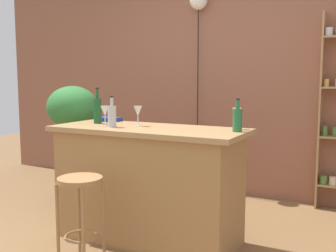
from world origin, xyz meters
name	(u,v)px	position (x,y,z in m)	size (l,w,h in m)	color
back_wall	(221,71)	(0.00, 1.95, 1.40)	(6.40, 0.10, 2.80)	#8C5642
kitchen_counter	(148,184)	(0.00, 0.30, 0.47)	(1.57, 0.64, 0.93)	#9E7042
bar_stool	(80,200)	(-0.20, -0.30, 0.46)	(0.31, 0.31, 0.63)	#997047
plant_stool	(75,185)	(-1.13, 0.72, 0.21)	(0.32, 0.32, 0.42)	#2D2823
potted_plant	(73,114)	(-1.13, 0.72, 0.95)	(0.54, 0.49, 0.81)	#935B3D
bottle_sauce_amber	(112,116)	(-0.26, 0.18, 1.02)	(0.07, 0.07, 0.25)	#B2B2B7
bottle_wine_red	(97,110)	(-0.53, 0.35, 1.04)	(0.07, 0.07, 0.31)	#194C23
bottle_vinegar	(237,119)	(0.71, 0.38, 1.02)	(0.07, 0.07, 0.24)	#236638
wine_glass_left	(237,114)	(0.66, 0.51, 1.04)	(0.07, 0.07, 0.16)	silver
wine_glass_center	(138,112)	(-0.12, 0.34, 1.04)	(0.07, 0.07, 0.16)	silver
wine_glass_right	(105,112)	(-0.36, 0.23, 1.04)	(0.07, 0.07, 0.16)	silver
cookbook	(109,119)	(-0.55, 0.54, 0.94)	(0.21, 0.15, 0.04)	navy
pendant_globe_light	(198,5)	(-0.24, 1.84, 2.14)	(0.20, 0.20, 2.28)	black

